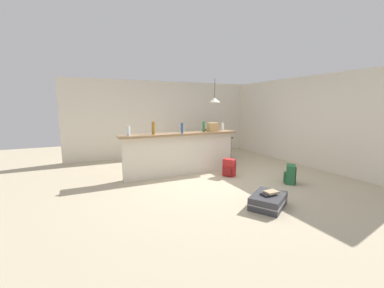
% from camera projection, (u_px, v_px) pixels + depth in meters
% --- Properties ---
extents(ground_plane, '(13.00, 13.00, 0.05)m').
position_uv_depth(ground_plane, '(210.00, 178.00, 5.79)').
color(ground_plane, '#BCAD8E').
extents(wall_back, '(6.60, 0.10, 2.50)m').
position_uv_depth(wall_back, '(167.00, 119.00, 8.32)').
color(wall_back, silver).
rests_on(wall_back, ground_plane).
extents(wall_right, '(0.10, 6.00, 2.50)m').
position_uv_depth(wall_right, '(296.00, 121.00, 7.12)').
color(wall_right, silver).
rests_on(wall_right, ground_plane).
extents(partition_half_wall, '(2.80, 0.20, 0.99)m').
position_uv_depth(partition_half_wall, '(181.00, 155.00, 5.95)').
color(partition_half_wall, silver).
rests_on(partition_half_wall, ground_plane).
extents(bar_countertop, '(2.96, 0.40, 0.05)m').
position_uv_depth(bar_countertop, '(181.00, 134.00, 5.87)').
color(bar_countertop, '#93704C').
rests_on(bar_countertop, partition_half_wall).
extents(bottle_clear, '(0.08, 0.08, 0.22)m').
position_uv_depth(bottle_clear, '(128.00, 131.00, 5.26)').
color(bottle_clear, silver).
rests_on(bottle_clear, bar_countertop).
extents(bottle_amber, '(0.07, 0.07, 0.29)m').
position_uv_depth(bottle_amber, '(153.00, 128.00, 5.57)').
color(bottle_amber, '#9E661E').
rests_on(bottle_amber, bar_countertop).
extents(bottle_blue, '(0.06, 0.06, 0.25)m').
position_uv_depth(bottle_blue, '(182.00, 128.00, 5.76)').
color(bottle_blue, '#284C89').
rests_on(bottle_blue, bar_countertop).
extents(bottle_green, '(0.07, 0.07, 0.26)m').
position_uv_depth(bottle_green, '(204.00, 127.00, 6.13)').
color(bottle_green, '#2D6B38').
rests_on(bottle_green, bar_countertop).
extents(bottle_white, '(0.07, 0.07, 0.21)m').
position_uv_depth(bottle_white, '(223.00, 127.00, 6.37)').
color(bottle_white, silver).
rests_on(bottle_white, bar_countertop).
extents(grocery_bag, '(0.26, 0.18, 0.22)m').
position_uv_depth(grocery_bag, '(213.00, 127.00, 6.22)').
color(grocery_bag, tan).
rests_on(grocery_bag, bar_countertop).
extents(dining_table, '(1.10, 0.80, 0.74)m').
position_uv_depth(dining_table, '(211.00, 140.00, 7.54)').
color(dining_table, '#4C331E').
rests_on(dining_table, ground_plane).
extents(dining_chair_near_partition, '(0.46, 0.46, 0.93)m').
position_uv_depth(dining_chair_near_partition, '(216.00, 146.00, 7.06)').
color(dining_chair_near_partition, '#4C331E').
rests_on(dining_chair_near_partition, ground_plane).
extents(dining_chair_far_side, '(0.43, 0.43, 0.93)m').
position_uv_depth(dining_chair_far_side, '(206.00, 141.00, 8.10)').
color(dining_chair_far_side, '#4C331E').
rests_on(dining_chair_far_side, ground_plane).
extents(pendant_lamp, '(0.34, 0.34, 0.75)m').
position_uv_depth(pendant_lamp, '(215.00, 100.00, 7.31)').
color(pendant_lamp, black).
extents(suitcase_flat_charcoal, '(0.88, 0.79, 0.22)m').
position_uv_depth(suitcase_flat_charcoal, '(268.00, 201.00, 4.07)').
color(suitcase_flat_charcoal, '#38383D').
rests_on(suitcase_flat_charcoal, ground_plane).
extents(backpack_red, '(0.33, 0.33, 0.42)m').
position_uv_depth(backpack_red, '(229.00, 168.00, 5.86)').
color(backpack_red, red).
rests_on(backpack_red, ground_plane).
extents(backpack_green, '(0.34, 0.34, 0.42)m').
position_uv_depth(backpack_green, '(290.00, 175.00, 5.29)').
color(backpack_green, '#286B3D').
rests_on(backpack_green, ground_plane).
extents(book_stack, '(0.29, 0.17, 0.06)m').
position_uv_depth(book_stack, '(270.00, 193.00, 4.03)').
color(book_stack, black).
rests_on(book_stack, suitcase_flat_charcoal).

